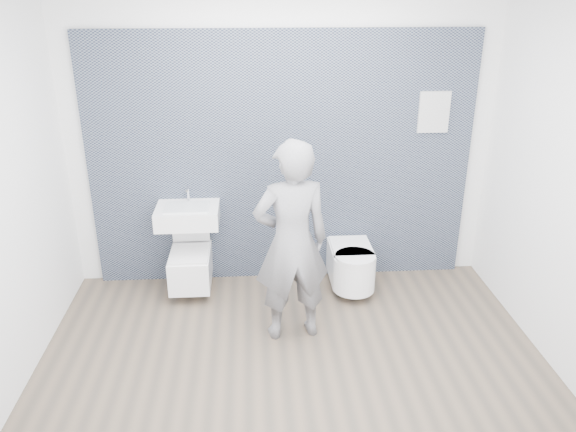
{
  "coord_description": "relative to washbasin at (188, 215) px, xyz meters",
  "views": [
    {
      "loc": [
        -0.29,
        -3.61,
        2.75
      ],
      "look_at": [
        0.0,
        0.6,
        1.0
      ],
      "focal_mm": 35.0,
      "sensor_mm": 36.0,
      "label": 1
    }
  ],
  "objects": [
    {
      "name": "ground",
      "position": [
        0.89,
        -1.22,
        -0.78
      ],
      "size": [
        4.0,
        4.0,
        0.0
      ],
      "primitive_type": "plane",
      "color": "brown",
      "rests_on": "ground"
    },
    {
      "name": "room_shell",
      "position": [
        0.89,
        -1.22,
        0.96
      ],
      "size": [
        4.0,
        4.0,
        4.0
      ],
      "color": "white",
      "rests_on": "ground"
    },
    {
      "name": "tile_wall",
      "position": [
        0.89,
        0.25,
        -0.78
      ],
      "size": [
        3.6,
        0.06,
        2.4
      ],
      "primitive_type": "cube",
      "color": "black",
      "rests_on": "ground"
    },
    {
      "name": "washbasin",
      "position": [
        0.0,
        0.0,
        0.0
      ],
      "size": [
        0.57,
        0.43,
        0.43
      ],
      "color": "white",
      "rests_on": "ground"
    },
    {
      "name": "toilet_square",
      "position": [
        -0.0,
        -0.05,
        -0.5
      ],
      "size": [
        0.38,
        0.54,
        0.73
      ],
      "color": "white",
      "rests_on": "ground"
    },
    {
      "name": "toilet_rounded",
      "position": [
        1.53,
        -0.12,
        -0.52
      ],
      "size": [
        0.4,
        0.67,
        0.36
      ],
      "color": "white",
      "rests_on": "ground"
    },
    {
      "name": "info_placard",
      "position": [
        2.29,
        0.2,
        -0.78
      ],
      "size": [
        0.29,
        0.03,
        0.38
      ],
      "primitive_type": "cube",
      "color": "white",
      "rests_on": "ground"
    },
    {
      "name": "visitor",
      "position": [
        0.9,
        -0.81,
        0.07
      ],
      "size": [
        0.68,
        0.5,
        1.7
      ],
      "primitive_type": "imported",
      "rotation": [
        0.0,
        0.0,
        3.31
      ],
      "color": "gray",
      "rests_on": "ground"
    }
  ]
}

